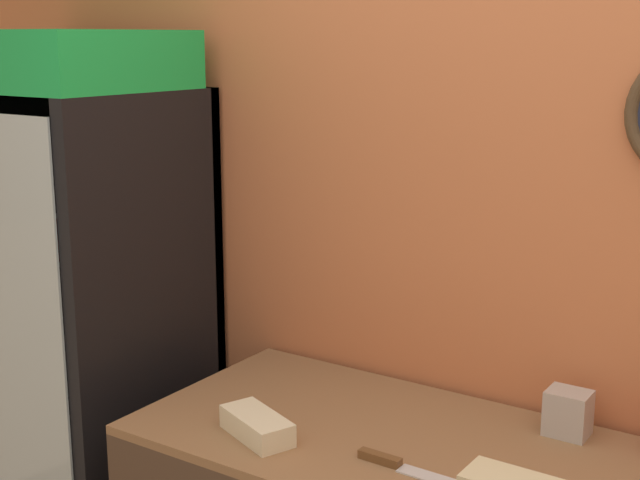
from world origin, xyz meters
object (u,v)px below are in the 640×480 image
at_px(beverage_cooler, 85,299).
at_px(napkin_dispenser, 568,413).
at_px(chefs_knife, 405,467).
at_px(sandwich_flat_left, 257,426).

height_order(beverage_cooler, napkin_dispenser, beverage_cooler).
relative_size(beverage_cooler, chefs_knife, 5.51).
xyz_separation_m(sandwich_flat_left, chefs_knife, (0.41, 0.05, -0.02)).
bearing_deg(chefs_knife, beverage_cooler, 170.54).
bearing_deg(chefs_knife, sandwich_flat_left, -172.66).
xyz_separation_m(beverage_cooler, napkin_dispenser, (1.61, 0.18, -0.09)).
distance_m(sandwich_flat_left, chefs_knife, 0.41).
bearing_deg(sandwich_flat_left, beverage_cooler, 163.63).
xyz_separation_m(sandwich_flat_left, napkin_dispenser, (0.66, 0.46, 0.03)).
distance_m(beverage_cooler, napkin_dispenser, 1.62).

